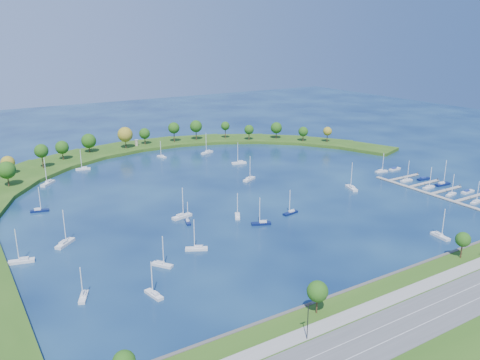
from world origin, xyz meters
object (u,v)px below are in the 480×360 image
moored_boat_4 (22,260)px  docked_boat_6 (429,187)px  harbor_tower (137,143)px  moored_boat_8 (182,216)px  docked_boat_4 (451,194)px  docked_boat_10 (381,171)px  moored_boat_7 (188,221)px  moored_boat_18 (162,264)px  dock_system (452,195)px  moored_boat_3 (237,215)px  moored_boat_19 (65,243)px  docked_boat_11 (395,169)px  moored_boat_15 (48,183)px  moored_boat_9 (154,294)px  moored_boat_16 (83,296)px  moored_boat_5 (83,168)px  docked_boat_5 (468,192)px  docked_boat_8 (406,180)px  moored_boat_1 (351,187)px  moored_boat_14 (249,179)px  docked_boat_2 (476,201)px  moored_boat_0 (162,156)px  moored_boat_6 (197,248)px  moored_boat_11 (207,152)px  moored_boat_13 (261,223)px  moored_boat_2 (39,210)px  moored_boat_10 (239,162)px  moored_boat_17 (440,235)px  moored_boat_12 (290,212)px

moored_boat_4 → docked_boat_6: size_ratio=1.12×
harbor_tower → moored_boat_8: size_ratio=0.31×
docked_boat_4 → docked_boat_10: 46.66m
moored_boat_7 → moored_boat_18: bearing=-22.2°
dock_system → moored_boat_3: bearing=163.2°
moored_boat_19 → docked_boat_11: size_ratio=1.61×
dock_system → moored_boat_15: bearing=142.8°
moored_boat_9 → moored_boat_16: 20.99m
moored_boat_5 → docked_boat_5: (150.12, -143.22, -0.30)m
docked_boat_10 → docked_boat_8: bearing=-87.8°
moored_boat_1 → moored_boat_7: bearing=106.6°
dock_system → moored_boat_14: (-69.43, 74.06, 0.59)m
moored_boat_14 → docked_boat_2: moored_boat_14 is taller
moored_boat_0 → moored_boat_9: size_ratio=0.94×
moored_boat_6 → docked_boat_6: moored_boat_6 is taller
moored_boat_5 → docked_boat_2: bearing=146.9°
moored_boat_8 → moored_boat_15: moored_boat_15 is taller
docked_boat_10 → moored_boat_16: bearing=-155.8°
moored_boat_8 → docked_boat_4: 131.37m
moored_boat_11 → moored_boat_13: 126.47m
harbor_tower → docked_boat_10: bearing=-53.1°
moored_boat_5 → moored_boat_0: bearing=-161.9°
docked_boat_10 → docked_boat_6: bearing=-84.9°
moored_boat_1 → docked_boat_2: (34.20, -46.00, -0.10)m
harbor_tower → moored_boat_2: moored_boat_2 is taller
moored_boat_10 → docked_boat_11: (68.70, -59.33, -0.32)m
moored_boat_14 → moored_boat_3: bearing=-155.2°
moored_boat_9 → docked_boat_2: 159.47m
moored_boat_0 → moored_boat_17: bearing=175.7°
moored_boat_9 → moored_boat_18: 19.72m
moored_boat_8 → docked_boat_4: moored_boat_8 is taller
docked_boat_10 → moored_boat_15: bearing=164.5°
moored_boat_8 → moored_boat_13: bearing=-56.3°
moored_boat_2 → moored_boat_6: (40.95, -72.34, 0.02)m
moored_boat_9 → moored_boat_19: bearing=4.4°
harbor_tower → moored_boat_9: bearing=-109.2°
moored_boat_18 → docked_boat_10: size_ratio=1.02×
moored_boat_16 → docked_boat_5: (188.33, -0.22, -0.26)m
moored_boat_15 → moored_boat_17: (114.55, -152.44, -0.08)m
docked_boat_6 → docked_boat_11: bearing=65.7°
dock_system → moored_boat_0: moored_boat_0 is taller
moored_boat_18 → docked_boat_10: bearing=69.9°
moored_boat_12 → moored_boat_6: bearing=3.0°
dock_system → moored_boat_18: 149.36m
moored_boat_4 → docked_boat_2: moored_boat_4 is taller
moored_boat_2 → moored_boat_5: moored_boat_5 is taller
moored_boat_17 → docked_boat_6: bearing=138.5°
moored_boat_1 → moored_boat_4: moored_boat_1 is taller
harbor_tower → moored_boat_10: moored_boat_10 is taller
moored_boat_8 → moored_boat_11: bearing=44.7°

